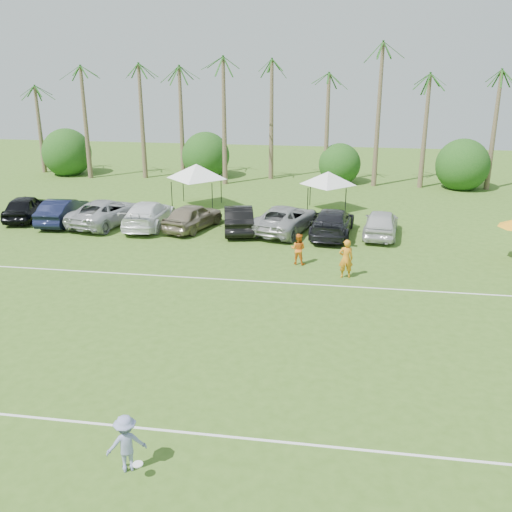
# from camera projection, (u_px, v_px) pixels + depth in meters

# --- Properties ---
(ground) EXTENTS (120.00, 120.00, 0.00)m
(ground) POSITION_uv_depth(u_px,v_px,m) (79.00, 471.00, 14.87)
(ground) COLOR #3D611D
(ground) RESTS_ON ground
(field_lines) EXTENTS (80.00, 12.10, 0.01)m
(field_lines) POSITION_uv_depth(u_px,v_px,m) (170.00, 333.00, 22.34)
(field_lines) COLOR white
(field_lines) RESTS_ON ground
(palm_tree_0) EXTENTS (2.40, 2.40, 8.90)m
(palm_tree_0) POSITION_uv_depth(u_px,v_px,m) (28.00, 91.00, 51.13)
(palm_tree_0) COLOR brown
(palm_tree_0) RESTS_ON ground
(palm_tree_1) EXTENTS (2.40, 2.40, 9.90)m
(palm_tree_1) POSITION_uv_depth(u_px,v_px,m) (80.00, 81.00, 50.11)
(palm_tree_1) COLOR brown
(palm_tree_1) RESTS_ON ground
(palm_tree_2) EXTENTS (2.40, 2.40, 10.90)m
(palm_tree_2) POSITION_uv_depth(u_px,v_px,m) (133.00, 71.00, 49.10)
(palm_tree_2) COLOR brown
(palm_tree_2) RESTS_ON ground
(palm_tree_3) EXTENTS (2.40, 2.40, 11.90)m
(palm_tree_3) POSITION_uv_depth(u_px,v_px,m) (178.00, 61.00, 48.23)
(palm_tree_3) COLOR brown
(palm_tree_3) RESTS_ON ground
(palm_tree_4) EXTENTS (2.40, 2.40, 8.90)m
(palm_tree_4) POSITION_uv_depth(u_px,v_px,m) (224.00, 93.00, 48.49)
(palm_tree_4) COLOR brown
(palm_tree_4) RESTS_ON ground
(palm_tree_5) EXTENTS (2.40, 2.40, 9.90)m
(palm_tree_5) POSITION_uv_depth(u_px,v_px,m) (271.00, 82.00, 47.62)
(palm_tree_5) COLOR brown
(palm_tree_5) RESTS_ON ground
(palm_tree_6) EXTENTS (2.40, 2.40, 10.90)m
(palm_tree_6) POSITION_uv_depth(u_px,v_px,m) (319.00, 72.00, 46.75)
(palm_tree_6) COLOR brown
(palm_tree_6) RESTS_ON ground
(palm_tree_7) EXTENTS (2.40, 2.40, 11.90)m
(palm_tree_7) POSITION_uv_depth(u_px,v_px,m) (370.00, 61.00, 45.89)
(palm_tree_7) COLOR brown
(palm_tree_7) RESTS_ON ground
(palm_tree_8) EXTENTS (2.40, 2.40, 8.90)m
(palm_tree_8) POSITION_uv_depth(u_px,v_px,m) (430.00, 95.00, 46.00)
(palm_tree_8) COLOR brown
(palm_tree_8) RESTS_ON ground
(palm_tree_9) EXTENTS (2.40, 2.40, 9.90)m
(palm_tree_9) POSITION_uv_depth(u_px,v_px,m) (497.00, 84.00, 44.98)
(palm_tree_9) COLOR brown
(palm_tree_9) RESTS_ON ground
(bush_tree_0) EXTENTS (4.00, 4.00, 4.00)m
(bush_tree_0) POSITION_uv_depth(u_px,v_px,m) (71.00, 154.00, 53.48)
(bush_tree_0) COLOR brown
(bush_tree_0) RESTS_ON ground
(bush_tree_1) EXTENTS (4.00, 4.00, 4.00)m
(bush_tree_1) POSITION_uv_depth(u_px,v_px,m) (206.00, 157.00, 51.57)
(bush_tree_1) COLOR brown
(bush_tree_1) RESTS_ON ground
(bush_tree_2) EXTENTS (4.00, 4.00, 4.00)m
(bush_tree_2) POSITION_uv_depth(u_px,v_px,m) (340.00, 161.00, 49.81)
(bush_tree_2) COLOR brown
(bush_tree_2) RESTS_ON ground
(bush_tree_3) EXTENTS (4.00, 4.00, 4.00)m
(bush_tree_3) POSITION_uv_depth(u_px,v_px,m) (459.00, 164.00, 48.35)
(bush_tree_3) COLOR brown
(bush_tree_3) RESTS_ON ground
(sideline_player_a) EXTENTS (0.78, 0.58, 1.95)m
(sideline_player_a) POSITION_uv_depth(u_px,v_px,m) (346.00, 259.00, 27.77)
(sideline_player_a) COLOR orange
(sideline_player_a) RESTS_ON ground
(sideline_player_b) EXTENTS (0.91, 0.78, 1.65)m
(sideline_player_b) POSITION_uv_depth(u_px,v_px,m) (298.00, 249.00, 29.66)
(sideline_player_b) COLOR orange
(sideline_player_b) RESTS_ON ground
(canopy_tent_left) EXTENTS (4.49, 4.49, 3.64)m
(canopy_tent_left) POSITION_uv_depth(u_px,v_px,m) (196.00, 164.00, 40.56)
(canopy_tent_left) COLOR black
(canopy_tent_left) RESTS_ON ground
(canopy_tent_right) EXTENTS (4.01, 4.01, 3.25)m
(canopy_tent_right) POSITION_uv_depth(u_px,v_px,m) (328.00, 172.00, 39.64)
(canopy_tent_right) COLOR black
(canopy_tent_right) RESTS_ON ground
(frisbee_player) EXTENTS (1.19, 1.00, 1.60)m
(frisbee_player) POSITION_uv_depth(u_px,v_px,m) (126.00, 443.00, 14.68)
(frisbee_player) COLOR #838ABA
(frisbee_player) RESTS_ON ground
(parked_car_0) EXTENTS (2.87, 5.12, 1.64)m
(parked_car_0) POSITION_uv_depth(u_px,v_px,m) (26.00, 207.00, 38.03)
(parked_car_0) COLOR black
(parked_car_0) RESTS_ON ground
(parked_car_1) EXTENTS (2.00, 5.08, 1.64)m
(parked_car_1) POSITION_uv_depth(u_px,v_px,m) (63.00, 211.00, 37.12)
(parked_car_1) COLOR black
(parked_car_1) RESTS_ON ground
(parked_car_2) EXTENTS (3.81, 6.33, 1.64)m
(parked_car_2) POSITION_uv_depth(u_px,v_px,m) (106.00, 212.00, 36.87)
(parked_car_2) COLOR #A6A8AB
(parked_car_2) RESTS_ON ground
(parked_car_3) EXTENTS (2.46, 5.73, 1.64)m
(parked_car_3) POSITION_uv_depth(u_px,v_px,m) (149.00, 214.00, 36.33)
(parked_car_3) COLOR white
(parked_car_3) RESTS_ON ground
(parked_car_4) EXTENTS (3.31, 5.19, 1.64)m
(parked_car_4) POSITION_uv_depth(u_px,v_px,m) (193.00, 216.00, 35.83)
(parked_car_4) COLOR gray
(parked_car_4) RESTS_ON ground
(parked_car_5) EXTENTS (2.77, 5.25, 1.64)m
(parked_car_5) POSITION_uv_depth(u_px,v_px,m) (238.00, 218.00, 35.45)
(parked_car_5) COLOR black
(parked_car_5) RESTS_ON ground
(parked_car_6) EXTENTS (4.22, 6.43, 1.64)m
(parked_car_6) POSITION_uv_depth(u_px,v_px,m) (285.00, 219.00, 35.33)
(parked_car_6) COLOR #9C9C9C
(parked_car_6) RESTS_ON ground
(parked_car_7) EXTENTS (2.82, 5.86, 1.64)m
(parked_car_7) POSITION_uv_depth(u_px,v_px,m) (332.00, 222.00, 34.54)
(parked_car_7) COLOR black
(parked_car_7) RESTS_ON ground
(parked_car_8) EXTENTS (2.47, 5.01, 1.64)m
(parked_car_8) POSITION_uv_depth(u_px,v_px,m) (381.00, 223.00, 34.39)
(parked_car_8) COLOR silver
(parked_car_8) RESTS_ON ground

